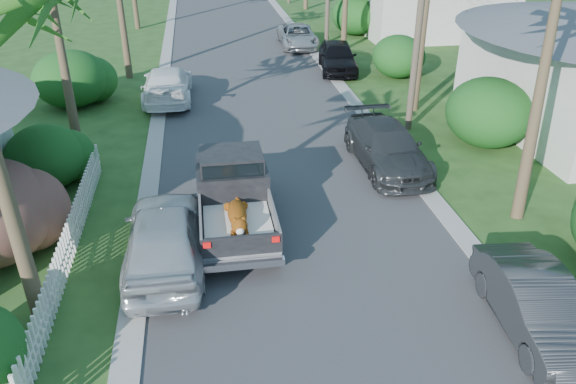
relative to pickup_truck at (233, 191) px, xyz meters
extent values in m
cube|color=#38383A|center=(1.77, 18.20, -1.00)|extent=(8.00, 100.00, 0.02)
cube|color=#A5A39E|center=(-2.53, 18.20, -0.98)|extent=(0.60, 100.00, 0.06)
cube|color=#A5A39E|center=(6.07, 18.20, -0.98)|extent=(0.60, 100.00, 0.06)
cylinder|color=black|center=(-0.85, -2.21, -0.63)|extent=(0.28, 0.76, 0.76)
cylinder|color=black|center=(0.85, -2.21, -0.63)|extent=(0.28, 0.76, 0.76)
cylinder|color=black|center=(-0.85, 1.04, -0.63)|extent=(0.28, 0.76, 0.76)
cylinder|color=black|center=(0.85, 1.04, -0.63)|extent=(0.28, 0.76, 0.76)
cube|color=gray|center=(0.00, -1.56, -0.39)|extent=(1.90, 2.40, 0.24)
cube|color=gray|center=(-0.92, -1.56, -0.01)|extent=(0.06, 2.40, 0.55)
cube|color=gray|center=(0.92, -1.56, -0.01)|extent=(0.06, 2.40, 0.55)
cube|color=black|center=(0.00, -2.73, -0.03)|extent=(1.92, 0.08, 0.52)
cube|color=silver|center=(0.00, -2.89, -0.46)|extent=(1.98, 0.18, 0.18)
cube|color=red|center=(-0.80, -2.78, 0.09)|extent=(0.18, 0.05, 0.14)
cube|color=red|center=(0.80, -2.78, 0.09)|extent=(0.18, 0.05, 0.14)
cube|color=black|center=(0.00, 0.29, 0.04)|extent=(1.94, 1.65, 1.10)
cube|color=black|center=(0.00, 0.29, 0.77)|extent=(1.70, 1.35, 0.55)
cube|color=black|center=(0.00, -0.38, 0.74)|extent=(1.60, 0.05, 0.45)
cube|color=black|center=(0.00, 1.54, -0.11)|extent=(1.94, 1.20, 0.80)
cube|color=white|center=(0.00, -1.56, -0.19)|extent=(1.70, 2.10, 0.16)
ellipsoid|color=orange|center=(0.00, -1.46, 0.11)|extent=(0.48, 1.25, 0.43)
sphere|color=orange|center=(0.00, -2.21, 0.19)|extent=(0.40, 0.40, 0.40)
ellipsoid|color=white|center=(0.00, -1.46, 0.01)|extent=(0.32, 0.86, 0.18)
imported|color=#2C2E31|center=(5.89, -5.49, -0.36)|extent=(1.73, 4.08, 1.31)
imported|color=#2F3234|center=(5.37, 2.89, -0.30)|extent=(2.12, 4.96, 1.43)
imported|color=black|center=(6.50, 14.66, -0.24)|extent=(2.39, 4.70, 1.53)
imported|color=#A4A7AB|center=(5.37, 20.34, -0.37)|extent=(2.28, 4.70, 1.29)
imported|color=silver|center=(-1.83, -1.81, -0.21)|extent=(1.91, 4.73, 1.61)
imported|color=white|center=(-2.14, 11.22, -0.27)|extent=(2.16, 5.16, 1.49)
cone|color=brown|center=(-4.43, -3.80, 2.49)|extent=(0.36, 0.71, 7.01)
cone|color=brown|center=(-5.03, 5.20, 2.09)|extent=(0.36, 0.61, 6.21)
cone|color=brown|center=(8.07, -0.80, 2.74)|extent=(0.36, 0.73, 7.51)
cone|color=brown|center=(8.37, 8.20, 1.99)|extent=(0.36, 0.54, 6.01)
ellipsoid|color=#154C1D|center=(-5.63, 3.20, -0.01)|extent=(2.40, 2.64, 2.00)
ellipsoid|color=#154C1D|center=(-6.23, 11.20, 0.19)|extent=(3.20, 3.52, 2.40)
ellipsoid|color=#154C1D|center=(9.57, 4.20, 0.24)|extent=(3.00, 3.30, 2.50)
ellipsoid|color=#154C1D|center=(9.27, 13.20, 0.04)|extent=(2.60, 2.86, 2.10)
ellipsoid|color=#154C1D|center=(9.77, 23.20, 0.29)|extent=(3.20, 3.52, 2.60)
cube|color=white|center=(-4.23, -1.30, -0.51)|extent=(0.10, 11.00, 1.00)
cube|color=silver|center=(14.77, 23.20, 0.79)|extent=(9.00, 8.00, 3.60)
cylinder|color=brown|center=(7.37, 6.20, 3.49)|extent=(0.26, 0.26, 9.00)
camera|label=1|loc=(-0.66, -13.76, 7.19)|focal=35.00mm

